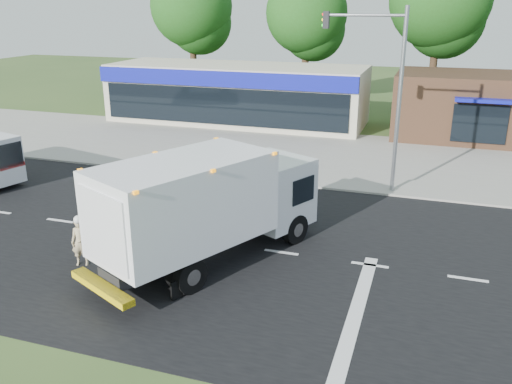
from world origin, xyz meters
TOP-DOWN VIEW (x-y plane):
  - ground at (0.00, 0.00)m, footprint 120.00×120.00m
  - road_asphalt at (0.00, 0.00)m, footprint 60.00×14.00m
  - sidewalk at (0.00, 8.20)m, footprint 60.00×2.40m
  - parking_apron at (0.00, 14.00)m, footprint 60.00×9.00m
  - lane_markings at (1.35, -1.35)m, footprint 55.20×7.00m
  - ems_box_truck at (-2.08, -1.42)m, footprint 5.87×8.57m
  - emergency_worker at (-5.89, -2.92)m, footprint 0.69×0.57m
  - retail_strip_mall at (-9.00, 19.93)m, footprint 18.00×6.20m
  - brown_storefront at (7.00, 19.98)m, footprint 10.00×6.70m
  - traffic_signal_pole at (2.35, 7.60)m, footprint 3.51×0.25m
  - background_trees at (-0.85, 28.16)m, footprint 36.77×7.39m

SIDE VIEW (x-z plane):
  - ground at x=0.00m, z-range 0.00..0.00m
  - road_asphalt at x=0.00m, z-range -0.01..0.01m
  - parking_apron at x=0.00m, z-range 0.00..0.02m
  - lane_markings at x=1.35m, z-range 0.01..0.02m
  - sidewalk at x=0.00m, z-range 0.00..0.12m
  - emergency_worker at x=-5.89m, z-range -0.01..1.71m
  - brown_storefront at x=7.00m, z-range 0.00..4.00m
  - retail_strip_mall at x=-9.00m, z-range 0.01..4.01m
  - ems_box_truck at x=-2.08m, z-range 0.28..3.95m
  - traffic_signal_pole at x=2.35m, z-range 0.92..8.92m
  - background_trees at x=-0.85m, z-range 1.33..13.43m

